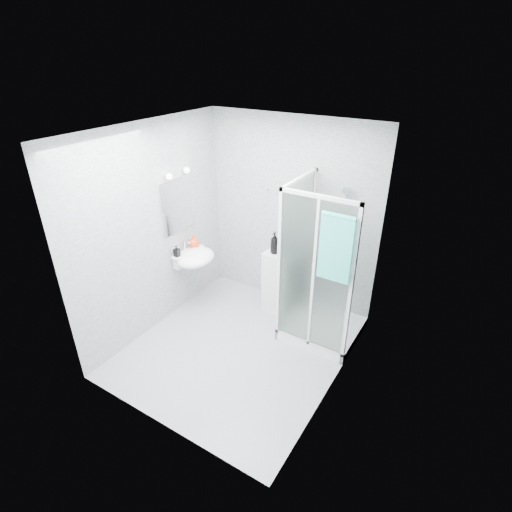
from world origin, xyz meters
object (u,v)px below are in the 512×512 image
Objects in this scene: storage_cabinet at (280,281)px; shampoo_bottle_a at (275,243)px; wall_basin at (194,257)px; soap_dispenser_black at (177,251)px; soap_dispenser_orange at (194,241)px; shower_enclosure at (316,305)px; hand_towel at (336,247)px; shampoo_bottle_b at (285,246)px.

storage_cabinet is 3.05× the size of shampoo_bottle_a.
soap_dispenser_black is (-0.12, -0.18, 0.14)m from wall_basin.
soap_dispenser_orange is at bearing -159.84° from shampoo_bottle_a.
shampoo_bottle_a reaches higher than soap_dispenser_orange.
shampoo_bottle_a is (0.94, 0.51, 0.24)m from wall_basin.
shower_enclosure is 6.84× the size of shampoo_bottle_a.
shower_enclosure reaches higher than storage_cabinet.
shower_enclosure is 1.18m from hand_towel.
shampoo_bottle_a reaches higher than wall_basin.
shampoo_bottle_a is at bearing 33.21° from soap_dispenser_black.
wall_basin is 3.63× the size of soap_dispenser_black.
soap_dispenser_black is at bearing -177.30° from hand_towel.
shampoo_bottle_b is at bearing 20.92° from soap_dispenser_orange.
shampoo_bottle_a is at bearing 28.61° from wall_basin.
shower_enclosure is 0.95m from shampoo_bottle_a.
wall_basin is 0.75× the size of hand_towel.
shower_enclosure is 3.57× the size of wall_basin.
hand_towel is at bearing -30.11° from shampoo_bottle_a.
shampoo_bottle_b is (-0.59, 0.26, 0.56)m from shower_enclosure.
soap_dispenser_orange is (-1.04, -0.38, -0.08)m from shampoo_bottle_a.
storage_cabinet is at bearing 158.88° from shower_enclosure.
wall_basin is at bearing -145.11° from storage_cabinet.
shampoo_bottle_a is (-0.07, -0.05, 0.59)m from storage_cabinet.
shampoo_bottle_b reaches higher than soap_dispenser_black.
hand_towel is 1.28m from shampoo_bottle_a.
shower_enclosure reaches higher than shampoo_bottle_b.
storage_cabinet is 1.29m from soap_dispenser_orange.
shower_enclosure reaches higher than wall_basin.
hand_towel is (0.32, -0.40, 1.06)m from shower_enclosure.
shower_enclosure is at bearing 128.29° from hand_towel.
hand_towel is at bearing -36.13° from shampoo_bottle_b.
soap_dispenser_orange is at bearing -153.00° from storage_cabinet.
wall_basin reaches higher than storage_cabinet.
soap_dispenser_black is (-2.10, -0.10, -0.57)m from hand_towel.
soap_dispenser_orange is at bearing 85.05° from soap_dispenser_black.
hand_towel is (0.97, -0.65, 1.06)m from storage_cabinet.
wall_basin is 0.23m from soap_dispenser_orange.
shower_enclosure is at bearing -23.84° from shampoo_bottle_b.
shower_enclosure is 1.83m from soap_dispenser_orange.
shower_enclosure is 9.13× the size of shampoo_bottle_b.
soap_dispenser_orange is (-2.07, 0.22, -0.56)m from hand_towel.
shampoo_bottle_a is 1.58× the size of soap_dispenser_orange.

